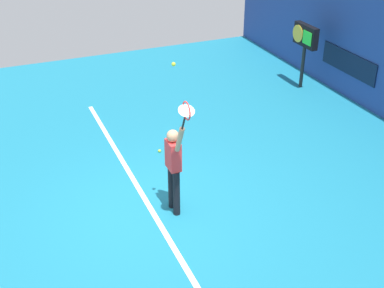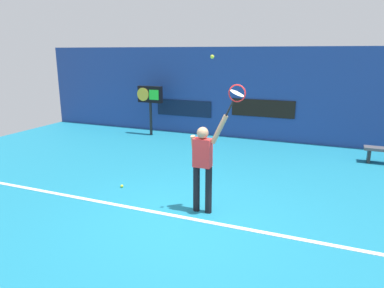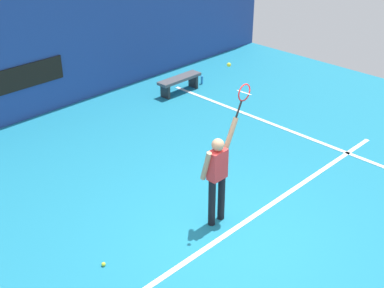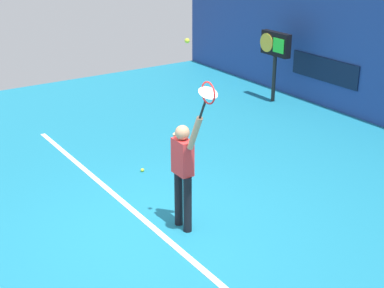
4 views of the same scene
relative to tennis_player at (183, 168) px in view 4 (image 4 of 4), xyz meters
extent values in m
plane|color=teal|center=(-0.16, -0.35, -1.01)|extent=(18.00, 18.00, 0.00)
cube|color=#0C1933|center=(-3.16, 6.29, -0.05)|extent=(2.20, 0.03, 0.60)
cube|color=white|center=(-0.16, -0.41, -1.00)|extent=(10.00, 0.10, 0.01)
cylinder|color=black|center=(-0.13, 0.00, -0.55)|extent=(0.13, 0.13, 0.92)
cylinder|color=black|center=(0.12, 0.00, -0.55)|extent=(0.13, 0.13, 0.92)
cube|color=red|center=(-0.01, 0.00, 0.19)|extent=(0.34, 0.20, 0.55)
sphere|color=tan|center=(-0.01, 0.00, 0.57)|extent=(0.22, 0.22, 0.22)
cylinder|color=tan|center=(0.31, 0.00, 0.66)|extent=(0.33, 0.09, 0.56)
cylinder|color=tan|center=(-0.21, 0.08, 0.21)|extent=(0.09, 0.23, 0.58)
cylinder|color=black|center=(0.50, 0.00, 1.06)|extent=(0.16, 0.03, 0.29)
torus|color=red|center=(0.63, 0.00, 1.33)|extent=(0.42, 0.02, 0.42)
cylinder|color=silver|center=(0.63, 0.00, 1.33)|extent=(0.24, 0.27, 0.12)
sphere|color=#CCE033|center=(0.17, -0.03, 1.94)|extent=(0.07, 0.07, 0.07)
cylinder|color=black|center=(-4.18, 5.54, -0.40)|extent=(0.10, 0.10, 1.22)
cube|color=black|center=(-4.18, 5.54, 0.51)|extent=(0.95, 0.18, 0.60)
cylinder|color=gold|center=(-4.43, 5.44, 0.51)|extent=(0.48, 0.02, 0.48)
cube|color=#26D833|center=(-3.97, 5.44, 0.51)|extent=(0.38, 0.02, 0.36)
sphere|color=#CCE033|center=(-2.17, 0.48, -0.98)|extent=(0.07, 0.07, 0.07)
camera|label=1|loc=(7.37, -2.76, 4.77)|focal=48.14mm
camera|label=2|loc=(2.27, -6.05, 2.03)|focal=33.41mm
camera|label=3|loc=(-5.79, -5.12, 4.74)|focal=48.92mm
camera|label=4|loc=(6.35, -4.10, 3.44)|focal=52.07mm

